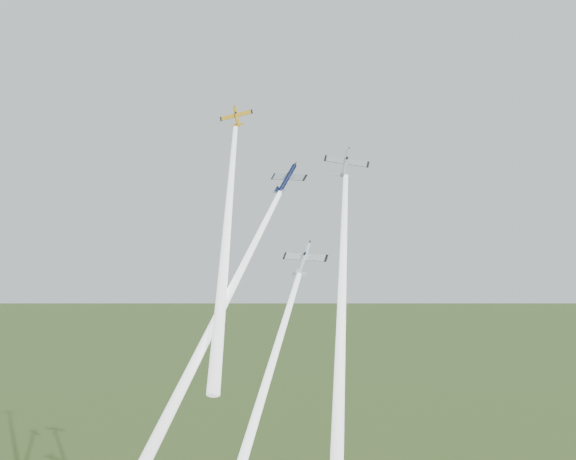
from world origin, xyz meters
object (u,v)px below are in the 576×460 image
object	(u,v)px
plane_yellow	(236,116)
plane_silver_low	(304,259)
plane_silver_right	(346,163)
plane_navy	(287,179)

from	to	relation	value
plane_yellow	plane_silver_low	world-z (taller)	plane_yellow
plane_silver_right	plane_silver_low	size ratio (longest dim) A/B	1.00
plane_navy	plane_silver_right	bearing A→B (deg)	43.01
plane_navy	plane_silver_low	world-z (taller)	plane_navy
plane_navy	plane_silver_right	world-z (taller)	plane_silver_right
plane_navy	plane_silver_right	size ratio (longest dim) A/B	1.00
plane_yellow	plane_silver_low	distance (m)	38.62
plane_yellow	plane_silver_right	world-z (taller)	plane_yellow
plane_silver_low	plane_navy	bearing A→B (deg)	137.37
plane_navy	plane_silver_low	size ratio (longest dim) A/B	1.00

